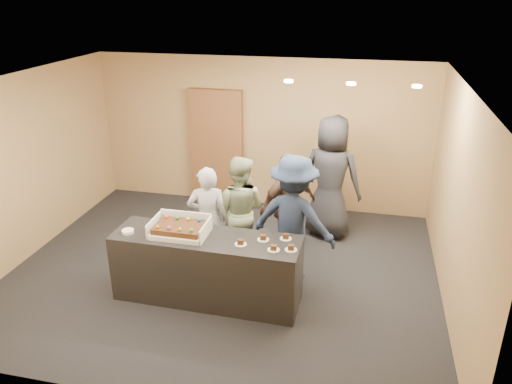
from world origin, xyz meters
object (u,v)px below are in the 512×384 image
at_px(person_server_grey, 208,220).
at_px(person_dark_suit, 331,177).
at_px(sheet_cake, 180,227).
at_px(plate_stack, 128,231).
at_px(person_sage_man, 239,210).
at_px(person_brown_extra, 288,205).
at_px(person_navy_man, 294,219).
at_px(serving_counter, 207,268).
at_px(cake_box, 181,230).
at_px(storage_cabinet, 217,147).

height_order(person_server_grey, person_dark_suit, person_dark_suit).
bearing_deg(person_dark_suit, sheet_cake, 66.03).
bearing_deg(person_server_grey, plate_stack, 30.65).
xyz_separation_m(person_sage_man, person_brown_extra, (0.66, 0.36, -0.01)).
height_order(person_server_grey, person_navy_man, person_navy_man).
relative_size(serving_counter, cake_box, 3.37).
bearing_deg(storage_cabinet, cake_box, -81.62).
height_order(cake_box, person_dark_suit, person_dark_suit).
xyz_separation_m(sheet_cake, person_sage_man, (0.50, 1.04, -0.18)).
xyz_separation_m(plate_stack, person_brown_extra, (1.82, 1.51, -0.11)).
distance_m(cake_box, person_sage_man, 1.14).
bearing_deg(person_server_grey, cake_box, 63.73).
distance_m(sheet_cake, person_sage_man, 1.17).
distance_m(storage_cabinet, person_dark_suit, 2.34).
xyz_separation_m(plate_stack, person_sage_man, (1.17, 1.15, -0.10)).
xyz_separation_m(storage_cabinet, person_sage_man, (0.95, -2.05, -0.25)).
relative_size(storage_cabinet, person_dark_suit, 1.07).
distance_m(person_sage_man, person_navy_man, 0.89).
relative_size(person_sage_man, person_navy_man, 0.91).
bearing_deg(plate_stack, person_dark_suit, 44.16).
distance_m(serving_counter, person_brown_extra, 1.66).
relative_size(person_sage_man, person_brown_extra, 1.02).
bearing_deg(serving_counter, person_sage_man, 82.32).
xyz_separation_m(person_brown_extra, person_dark_suit, (0.55, 0.80, 0.19)).
bearing_deg(person_brown_extra, sheet_cake, 7.76).
bearing_deg(plate_stack, person_sage_man, 44.48).
bearing_deg(cake_box, storage_cabinet, 98.38).
relative_size(cake_box, plate_stack, 4.64).
bearing_deg(storage_cabinet, person_navy_man, -52.60).
bearing_deg(serving_counter, person_server_grey, 107.18).
relative_size(person_navy_man, person_dark_suit, 0.90).
height_order(storage_cabinet, person_brown_extra, storage_cabinet).
bearing_deg(person_brown_extra, person_sage_man, -13.84).
distance_m(person_server_grey, person_dark_suit, 2.17).
xyz_separation_m(storage_cabinet, person_server_grey, (0.59, -2.38, -0.28)).
bearing_deg(person_sage_man, person_brown_extra, -149.21).
xyz_separation_m(serving_counter, cake_box, (-0.34, 0.03, 0.50)).
distance_m(sheet_cake, plate_stack, 0.68).
height_order(cake_box, person_navy_man, person_navy_man).
relative_size(cake_box, person_sage_man, 0.44).
height_order(storage_cabinet, person_server_grey, storage_cabinet).
bearing_deg(plate_stack, person_brown_extra, 39.55).
distance_m(storage_cabinet, person_server_grey, 2.46).
bearing_deg(cake_box, person_dark_suit, 51.80).
height_order(storage_cabinet, sheet_cake, storage_cabinet).
xyz_separation_m(cake_box, person_brown_extra, (1.16, 1.37, -0.14)).
relative_size(person_sage_man, person_dark_suit, 0.82).
relative_size(cake_box, sheet_cake, 1.17).
distance_m(serving_counter, sheet_cake, 0.65).
relative_size(serving_counter, person_brown_extra, 1.49).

